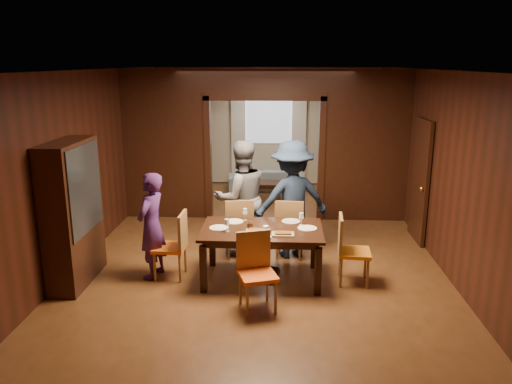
# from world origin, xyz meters

# --- Properties ---
(floor) EXTENTS (9.00, 9.00, 0.00)m
(floor) POSITION_xyz_m (0.00, 0.00, 0.00)
(floor) COLOR #513116
(floor) RESTS_ON ground
(ceiling) EXTENTS (5.50, 9.00, 0.02)m
(ceiling) POSITION_xyz_m (0.00, 0.00, 2.90)
(ceiling) COLOR silver
(ceiling) RESTS_ON room_walls
(room_walls) EXTENTS (5.52, 9.01, 2.90)m
(room_walls) POSITION_xyz_m (0.00, 1.89, 1.51)
(room_walls) COLOR black
(room_walls) RESTS_ON floor
(person_purple) EXTENTS (0.49, 0.63, 1.53)m
(person_purple) POSITION_xyz_m (-1.49, -1.29, 0.77)
(person_purple) COLOR #3E1D56
(person_purple) RESTS_ON floor
(person_grey) EXTENTS (1.09, 0.99, 1.84)m
(person_grey) POSITION_xyz_m (-0.30, -0.31, 0.92)
(person_grey) COLOR slate
(person_grey) RESTS_ON floor
(person_navy) EXTENTS (1.35, 1.01, 1.86)m
(person_navy) POSITION_xyz_m (0.50, -0.38, 0.93)
(person_navy) COLOR #17233A
(person_navy) RESTS_ON floor
(sofa) EXTENTS (1.83, 0.85, 0.52)m
(sofa) POSITION_xyz_m (-0.05, 3.85, 0.26)
(sofa) COLOR #7F97A6
(sofa) RESTS_ON floor
(serving_bowl) EXTENTS (0.35, 0.35, 0.08)m
(serving_bowl) POSITION_xyz_m (0.17, -1.21, 0.80)
(serving_bowl) COLOR black
(serving_bowl) RESTS_ON dining_table
(dining_table) EXTENTS (1.69, 1.05, 0.76)m
(dining_table) POSITION_xyz_m (0.07, -1.31, 0.38)
(dining_table) COLOR black
(dining_table) RESTS_ON floor
(coffee_table) EXTENTS (0.80, 0.50, 0.40)m
(coffee_table) POSITION_xyz_m (-0.05, 2.95, 0.20)
(coffee_table) COLOR black
(coffee_table) RESTS_ON floor
(chair_left) EXTENTS (0.45, 0.45, 0.97)m
(chair_left) POSITION_xyz_m (-1.25, -1.30, 0.48)
(chair_left) COLOR orange
(chair_left) RESTS_ON floor
(chair_right) EXTENTS (0.47, 0.47, 0.97)m
(chair_right) POSITION_xyz_m (1.36, -1.36, 0.48)
(chair_right) COLOR orange
(chair_right) RESTS_ON floor
(chair_far_l) EXTENTS (0.51, 0.51, 0.97)m
(chair_far_l) POSITION_xyz_m (-0.33, -0.43, 0.48)
(chair_far_l) COLOR #C16912
(chair_far_l) RESTS_ON floor
(chair_far_r) EXTENTS (0.48, 0.48, 0.97)m
(chair_far_r) POSITION_xyz_m (0.47, -0.42, 0.48)
(chair_far_r) COLOR orange
(chair_far_r) RESTS_ON floor
(chair_near) EXTENTS (0.56, 0.56, 0.97)m
(chair_near) POSITION_xyz_m (0.06, -2.20, 0.48)
(chair_near) COLOR #EB5716
(chair_near) RESTS_ON floor
(hutch) EXTENTS (0.40, 1.20, 2.00)m
(hutch) POSITION_xyz_m (-2.53, -1.50, 1.00)
(hutch) COLOR black
(hutch) RESTS_ON floor
(door_right) EXTENTS (0.06, 0.90, 2.10)m
(door_right) POSITION_xyz_m (2.70, 0.50, 1.05)
(door_right) COLOR black
(door_right) RESTS_ON floor
(window_far) EXTENTS (1.20, 0.03, 1.30)m
(window_far) POSITION_xyz_m (0.00, 4.44, 1.70)
(window_far) COLOR silver
(window_far) RESTS_ON back_wall
(curtain_left) EXTENTS (0.35, 0.06, 2.40)m
(curtain_left) POSITION_xyz_m (-0.75, 4.40, 1.25)
(curtain_left) COLOR white
(curtain_left) RESTS_ON back_wall
(curtain_right) EXTENTS (0.35, 0.06, 2.40)m
(curtain_right) POSITION_xyz_m (0.75, 4.40, 1.25)
(curtain_right) COLOR white
(curtain_right) RESTS_ON back_wall
(plate_left) EXTENTS (0.27, 0.27, 0.01)m
(plate_left) POSITION_xyz_m (-0.53, -1.32, 0.77)
(plate_left) COLOR silver
(plate_left) RESTS_ON dining_table
(plate_far_l) EXTENTS (0.27, 0.27, 0.01)m
(plate_far_l) POSITION_xyz_m (-0.34, -1.03, 0.77)
(plate_far_l) COLOR white
(plate_far_l) RESTS_ON dining_table
(plate_far_r) EXTENTS (0.27, 0.27, 0.01)m
(plate_far_r) POSITION_xyz_m (0.48, -0.97, 0.77)
(plate_far_r) COLOR silver
(plate_far_r) RESTS_ON dining_table
(plate_right) EXTENTS (0.27, 0.27, 0.01)m
(plate_right) POSITION_xyz_m (0.70, -1.27, 0.77)
(plate_right) COLOR white
(plate_right) RESTS_ON dining_table
(plate_near) EXTENTS (0.27, 0.27, 0.01)m
(plate_near) POSITION_xyz_m (0.08, -1.67, 0.77)
(plate_near) COLOR white
(plate_near) RESTS_ON dining_table
(platter_a) EXTENTS (0.30, 0.20, 0.04)m
(platter_a) POSITION_xyz_m (0.01, -1.44, 0.78)
(platter_a) COLOR gray
(platter_a) RESTS_ON dining_table
(platter_b) EXTENTS (0.30, 0.20, 0.04)m
(platter_b) POSITION_xyz_m (0.37, -1.54, 0.78)
(platter_b) COLOR gray
(platter_b) RESTS_ON dining_table
(wineglass_left) EXTENTS (0.08, 0.08, 0.18)m
(wineglass_left) POSITION_xyz_m (-0.40, -1.46, 0.85)
(wineglass_left) COLOR silver
(wineglass_left) RESTS_ON dining_table
(wineglass_far) EXTENTS (0.08, 0.08, 0.18)m
(wineglass_far) POSITION_xyz_m (-0.19, -0.94, 0.85)
(wineglass_far) COLOR silver
(wineglass_far) RESTS_ON dining_table
(wineglass_right) EXTENTS (0.08, 0.08, 0.18)m
(wineglass_right) POSITION_xyz_m (0.63, -1.12, 0.85)
(wineglass_right) COLOR silver
(wineglass_right) RESTS_ON dining_table
(tumbler) EXTENTS (0.07, 0.07, 0.14)m
(tumbler) POSITION_xyz_m (0.13, -1.60, 0.83)
(tumbler) COLOR white
(tumbler) RESTS_ON dining_table
(condiment_jar) EXTENTS (0.08, 0.08, 0.11)m
(condiment_jar) POSITION_xyz_m (-0.09, -1.33, 0.82)
(condiment_jar) COLOR #452110
(condiment_jar) RESTS_ON dining_table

